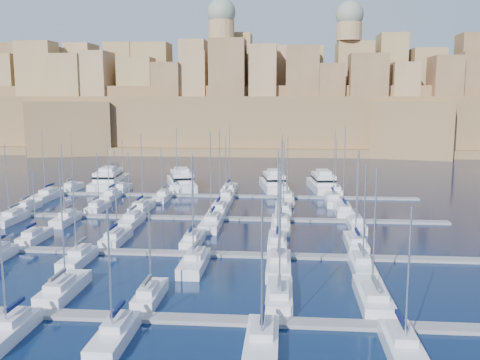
# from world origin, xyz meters

# --- Properties ---
(ground) EXTENTS (600.00, 600.00, 0.00)m
(ground) POSITION_xyz_m (0.00, 0.00, 0.00)
(ground) COLOR black
(ground) RESTS_ON ground
(pontoon_near) EXTENTS (84.00, 2.00, 0.40)m
(pontoon_near) POSITION_xyz_m (0.00, -34.00, 0.20)
(pontoon_near) COLOR slate
(pontoon_near) RESTS_ON ground
(pontoon_mid_near) EXTENTS (84.00, 2.00, 0.40)m
(pontoon_mid_near) POSITION_xyz_m (0.00, -12.00, 0.20)
(pontoon_mid_near) COLOR slate
(pontoon_mid_near) RESTS_ON ground
(pontoon_mid_far) EXTENTS (84.00, 2.00, 0.40)m
(pontoon_mid_far) POSITION_xyz_m (0.00, 10.00, 0.20)
(pontoon_mid_far) COLOR slate
(pontoon_mid_far) RESTS_ON ground
(pontoon_far) EXTENTS (84.00, 2.00, 0.40)m
(pontoon_far) POSITION_xyz_m (0.00, 32.00, 0.20)
(pontoon_far) COLOR slate
(pontoon_far) RESTS_ON ground
(sailboat_2) EXTENTS (2.87, 9.56, 15.26)m
(sailboat_2) POSITION_xyz_m (-10.81, -28.34, 0.76)
(sailboat_2) COLOR silver
(sailboat_2) RESTS_ON ground
(sailboat_3) EXTENTS (2.33, 7.77, 11.08)m
(sailboat_3) POSITION_xyz_m (-0.83, -29.22, 0.71)
(sailboat_3) COLOR silver
(sailboat_3) RESTS_ON ground
(sailboat_4) EXTENTS (2.78, 9.27, 14.21)m
(sailboat_4) POSITION_xyz_m (13.05, -28.48, 0.75)
(sailboat_4) COLOR silver
(sailboat_4) RESTS_ON ground
(sailboat_5) EXTENTS (3.14, 10.45, 14.82)m
(sailboat_5) POSITION_xyz_m (22.97, -27.90, 0.76)
(sailboat_5) COLOR silver
(sailboat_5) RESTS_ON ground
(sailboat_8) EXTENTS (2.50, 8.33, 13.48)m
(sailboat_8) POSITION_xyz_m (-11.31, -39.06, 0.73)
(sailboat_8) COLOR silver
(sailboat_8) RESTS_ON ground
(sailboat_9) EXTENTS (2.62, 8.73, 12.61)m
(sailboat_9) POSITION_xyz_m (-1.48, -39.25, 0.73)
(sailboat_9) COLOR silver
(sailboat_9) RESTS_ON ground
(sailboat_10) EXTENTS (2.84, 9.46, 13.80)m
(sailboat_10) POSITION_xyz_m (11.70, -39.61, 0.74)
(sailboat_10) COLOR silver
(sailboat_10) RESTS_ON ground
(sailboat_11) EXTENTS (2.80, 9.35, 13.39)m
(sailboat_11) POSITION_xyz_m (23.65, -39.56, 0.74)
(sailboat_11) COLOR silver
(sailboat_11) RESTS_ON ground
(sailboat_13) EXTENTS (2.38, 7.94, 10.94)m
(sailboat_13) POSITION_xyz_m (-24.37, -7.13, 0.71)
(sailboat_13) COLOR silver
(sailboat_13) RESTS_ON ground
(sailboat_14) EXTENTS (2.67, 8.90, 14.09)m
(sailboat_14) POSITION_xyz_m (-11.83, -6.66, 0.74)
(sailboat_14) COLOR silver
(sailboat_14) RESTS_ON ground
(sailboat_15) EXTENTS (2.63, 8.76, 13.78)m
(sailboat_15) POSITION_xyz_m (-0.05, -6.73, 0.74)
(sailboat_15) COLOR silver
(sailboat_15) RESTS_ON ground
(sailboat_16) EXTENTS (2.68, 8.95, 14.43)m
(sailboat_16) POSITION_xyz_m (12.46, -6.64, 0.75)
(sailboat_16) COLOR silver
(sailboat_16) RESTS_ON ground
(sailboat_17) EXTENTS (2.78, 9.28, 14.31)m
(sailboat_17) POSITION_xyz_m (23.85, -6.48, 0.75)
(sailboat_17) COLOR silver
(sailboat_17) RESTS_ON ground
(sailboat_20) EXTENTS (2.58, 8.60, 12.59)m
(sailboat_20) POSITION_xyz_m (-13.56, -17.19, 0.73)
(sailboat_20) COLOR silver
(sailboat_20) RESTS_ON ground
(sailboat_21) EXTENTS (2.93, 9.76, 14.75)m
(sailboat_21) POSITION_xyz_m (2.01, -17.76, 0.76)
(sailboat_21) COLOR silver
(sailboat_21) RESTS_ON ground
(sailboat_22) EXTENTS (3.00, 10.01, 14.07)m
(sailboat_22) POSITION_xyz_m (12.84, -17.88, 0.75)
(sailboat_22) COLOR silver
(sailboat_22) RESTS_ON ground
(sailboat_23) EXTENTS (2.64, 8.79, 14.01)m
(sailboat_23) POSITION_xyz_m (23.27, -17.28, 0.74)
(sailboat_23) COLOR silver
(sailboat_23) RESTS_ON ground
(sailboat_24) EXTENTS (2.26, 7.55, 12.51)m
(sailboat_24) POSITION_xyz_m (-36.18, 14.67, 0.72)
(sailboat_24) COLOR silver
(sailboat_24) RESTS_ON ground
(sailboat_25) EXTENTS (2.51, 8.38, 11.81)m
(sailboat_25) POSITION_xyz_m (-22.42, 15.08, 0.72)
(sailboat_25) COLOR silver
(sailboat_25) RESTS_ON ground
(sailboat_26) EXTENTS (2.99, 9.95, 15.15)m
(sailboat_26) POSITION_xyz_m (-13.97, 15.86, 0.76)
(sailboat_26) COLOR silver
(sailboat_26) RESTS_ON ground
(sailboat_27) EXTENTS (2.96, 9.87, 16.06)m
(sailboat_27) POSITION_xyz_m (1.08, 15.82, 0.77)
(sailboat_27) COLOR silver
(sailboat_27) RESTS_ON ground
(sailboat_28) EXTENTS (2.92, 9.72, 13.69)m
(sailboat_28) POSITION_xyz_m (13.20, 15.74, 0.75)
(sailboat_28) COLOR silver
(sailboat_28) RESTS_ON ground
(sailboat_29) EXTENTS (3.14, 10.47, 16.51)m
(sailboat_29) POSITION_xyz_m (24.41, 16.11, 0.78)
(sailboat_29) COLOR silver
(sailboat_29) RESTS_ON ground
(sailboat_30) EXTENTS (2.71, 9.05, 14.19)m
(sailboat_30) POSITION_xyz_m (-34.32, 4.59, 0.74)
(sailboat_30) COLOR silver
(sailboat_30) RESTS_ON ground
(sailboat_31) EXTENTS (2.53, 8.42, 14.05)m
(sailboat_31) POSITION_xyz_m (-24.50, 4.90, 0.74)
(sailboat_31) COLOR silver
(sailboat_31) RESTS_ON ground
(sailboat_32) EXTENTS (2.84, 9.47, 12.95)m
(sailboat_32) POSITION_xyz_m (-12.75, 4.38, 0.74)
(sailboat_32) COLOR silver
(sailboat_32) RESTS_ON ground
(sailboat_33) EXTENTS (3.09, 10.31, 16.54)m
(sailboat_33) POSITION_xyz_m (1.23, 3.97, 0.77)
(sailboat_33) COLOR silver
(sailboat_33) RESTS_ON ground
(sailboat_34) EXTENTS (3.06, 10.19, 15.27)m
(sailboat_34) POSITION_xyz_m (12.85, 4.03, 0.76)
(sailboat_34) COLOR silver
(sailboat_34) RESTS_ON ground
(sailboat_35) EXTENTS (2.56, 8.54, 13.76)m
(sailboat_35) POSITION_xyz_m (25.37, 4.84, 0.74)
(sailboat_35) COLOR silver
(sailboat_35) RESTS_ON ground
(sailboat_36) EXTENTS (2.57, 8.58, 14.39)m
(sailboat_36) POSITION_xyz_m (-36.55, 37.18, 0.74)
(sailboat_36) COLOR silver
(sailboat_36) RESTS_ON ground
(sailboat_37) EXTENTS (2.41, 8.02, 12.12)m
(sailboat_37) POSITION_xyz_m (-24.28, 36.91, 0.72)
(sailboat_37) COLOR silver
(sailboat_37) RESTS_ON ground
(sailboat_38) EXTENTS (2.72, 9.07, 14.98)m
(sailboat_38) POSITION_xyz_m (-11.59, 37.42, 0.75)
(sailboat_38) COLOR silver
(sailboat_38) RESTS_ON ground
(sailboat_39) EXTENTS (2.96, 9.88, 15.43)m
(sailboat_39) POSITION_xyz_m (0.65, 37.82, 0.76)
(sailboat_39) COLOR silver
(sailboat_39) RESTS_ON ground
(sailboat_40) EXTENTS (2.66, 8.88, 13.75)m
(sailboat_40) POSITION_xyz_m (12.78, 37.33, 0.74)
(sailboat_40) COLOR silver
(sailboat_40) RESTS_ON ground
(sailboat_41) EXTENTS (2.73, 9.11, 13.22)m
(sailboat_41) POSITION_xyz_m (24.87, 37.44, 0.74)
(sailboat_41) COLOR silver
(sailboat_41) RESTS_ON ground
(sailboat_42) EXTENTS (3.24, 10.80, 15.30)m
(sailboat_42) POSITION_xyz_m (-37.54, 25.73, 0.77)
(sailboat_42) COLOR silver
(sailboat_42) RESTS_ON ground
(sailboat_43) EXTENTS (2.60, 8.65, 12.59)m
(sailboat_43) POSITION_xyz_m (-23.94, 26.78, 0.73)
(sailboat_43) COLOR silver
(sailboat_43) RESTS_ON ground
(sailboat_44) EXTENTS (2.54, 8.48, 11.84)m
(sailboat_44) POSITION_xyz_m (-12.50, 26.87, 0.72)
(sailboat_44) COLOR silver
(sailboat_44) RESTS_ON ground
(sailboat_45) EXTENTS (2.74, 9.13, 13.80)m
(sailboat_45) POSITION_xyz_m (1.18, 26.55, 0.74)
(sailboat_45) COLOR silver
(sailboat_45) RESTS_ON ground
(sailboat_46) EXTENTS (2.87, 9.57, 13.89)m
(sailboat_46) POSITION_xyz_m (13.91, 26.34, 0.75)
(sailboat_46) COLOR silver
(sailboat_46) RESTS_ON ground
(sailboat_47) EXTENTS (3.11, 10.38, 15.55)m
(sailboat_47) POSITION_xyz_m (23.33, 25.94, 0.77)
(sailboat_47) COLOR silver
(sailboat_47) RESTS_ON ground
(motor_yacht_a) EXTENTS (7.23, 19.74, 5.25)m
(motor_yacht_a) POSITION_xyz_m (-29.44, 42.80, 1.73)
(motor_yacht_a) COLOR silver
(motor_yacht_a) RESTS_ON ground
(motor_yacht_b) EXTENTS (10.65, 19.30, 5.25)m
(motor_yacht_b) POSITION_xyz_m (-11.46, 42.39, 1.73)
(motor_yacht_b) COLOR silver
(motor_yacht_b) RESTS_ON ground
(motor_yacht_c) EXTENTS (7.46, 16.90, 5.25)m
(motor_yacht_c) POSITION_xyz_m (10.74, 41.35, 1.73)
(motor_yacht_c) COLOR silver
(motor_yacht_c) RESTS_ON ground
(motor_yacht_d) EXTENTS (6.96, 17.46, 5.25)m
(motor_yacht_d) POSITION_xyz_m (22.28, 41.67, 1.73)
(motor_yacht_d) COLOR silver
(motor_yacht_d) RESTS_ON ground
(fortified_city) EXTENTS (460.00, 108.95, 59.52)m
(fortified_city) POSITION_xyz_m (-0.19, 155.26, 14.74)
(fortified_city) COLOR brown
(fortified_city) RESTS_ON ground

